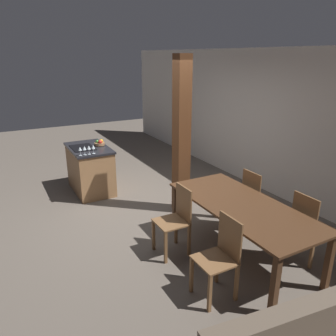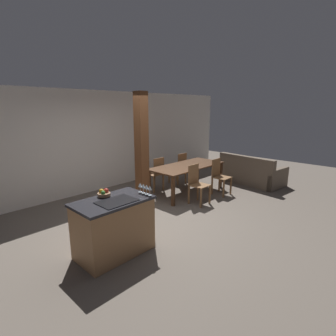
{
  "view_description": "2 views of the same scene",
  "coord_description": "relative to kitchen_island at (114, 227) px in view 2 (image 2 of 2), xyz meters",
  "views": [
    {
      "loc": [
        4.71,
        -2.02,
        2.56
      ],
      "look_at": [
        0.6,
        0.2,
        0.95
      ],
      "focal_mm": 35.0,
      "sensor_mm": 36.0,
      "label": 1
    },
    {
      "loc": [
        -3.49,
        -3.67,
        2.27
      ],
      "look_at": [
        0.6,
        0.2,
        0.95
      ],
      "focal_mm": 28.0,
      "sensor_mm": 36.0,
      "label": 2
    }
  ],
  "objects": [
    {
      "name": "ground_plane",
      "position": [
        1.35,
        0.48,
        -0.45
      ],
      "size": [
        16.0,
        16.0,
        0.0
      ],
      "primitive_type": "plane",
      "color": "#665B51"
    },
    {
      "name": "wall_back",
      "position": [
        1.35,
        3.09,
        0.9
      ],
      "size": [
        11.2,
        0.08,
        2.7
      ],
      "color": "silver",
      "rests_on": "ground_plane"
    },
    {
      "name": "kitchen_island",
      "position": [
        0.0,
        0.0,
        0.0
      ],
      "size": [
        1.17,
        0.7,
        0.9
      ],
      "color": "#9E7047",
      "rests_on": "ground_plane"
    },
    {
      "name": "fruit_bowl",
      "position": [
        -0.0,
        0.23,
        0.5
      ],
      "size": [
        0.2,
        0.2,
        0.11
      ],
      "color": "#99704C",
      "rests_on": "kitchen_island"
    },
    {
      "name": "wine_glass_near",
      "position": [
        0.51,
        -0.28,
        0.57
      ],
      "size": [
        0.06,
        0.06,
        0.16
      ],
      "color": "silver",
      "rests_on": "kitchen_island"
    },
    {
      "name": "wine_glass_middle",
      "position": [
        0.51,
        -0.2,
        0.57
      ],
      "size": [
        0.06,
        0.06,
        0.16
      ],
      "color": "silver",
      "rests_on": "kitchen_island"
    },
    {
      "name": "wine_glass_far",
      "position": [
        0.51,
        -0.12,
        0.57
      ],
      "size": [
        0.06,
        0.06,
        0.16
      ],
      "color": "silver",
      "rests_on": "kitchen_island"
    },
    {
      "name": "wine_glass_end",
      "position": [
        0.51,
        -0.05,
        0.57
      ],
      "size": [
        0.06,
        0.06,
        0.16
      ],
      "color": "silver",
      "rests_on": "kitchen_island"
    },
    {
      "name": "dining_table",
      "position": [
        3.16,
        1.12,
        0.22
      ],
      "size": [
        2.16,
        0.95,
        0.75
      ],
      "color": "#51331E",
      "rests_on": "ground_plane"
    },
    {
      "name": "dining_chair_near_left",
      "position": [
        2.67,
        0.41,
        0.05
      ],
      "size": [
        0.4,
        0.4,
        0.94
      ],
      "color": "brown",
      "rests_on": "ground_plane"
    },
    {
      "name": "dining_chair_near_right",
      "position": [
        3.64,
        0.41,
        0.05
      ],
      "size": [
        0.4,
        0.4,
        0.94
      ],
      "color": "brown",
      "rests_on": "ground_plane"
    },
    {
      "name": "dining_chair_far_left",
      "position": [
        2.67,
        1.82,
        0.05
      ],
      "size": [
        0.4,
        0.4,
        0.94
      ],
      "rotation": [
        0.0,
        0.0,
        3.14
      ],
      "color": "brown",
      "rests_on": "ground_plane"
    },
    {
      "name": "dining_chair_far_right",
      "position": [
        3.64,
        1.82,
        0.05
      ],
      "size": [
        0.4,
        0.4,
        0.94
      ],
      "rotation": [
        0.0,
        0.0,
        3.14
      ],
      "color": "brown",
      "rests_on": "ground_plane"
    },
    {
      "name": "couch",
      "position": [
        5.2,
        0.27,
        -0.16
      ],
      "size": [
        1.12,
        1.9,
        0.87
      ],
      "rotation": [
        0.0,
        0.0,
        1.45
      ],
      "color": "brown",
      "rests_on": "ground_plane"
    },
    {
      "name": "timber_post",
      "position": [
        1.58,
        1.13,
        0.85
      ],
      "size": [
        0.23,
        0.23,
        2.59
      ],
      "color": "brown",
      "rests_on": "ground_plane"
    }
  ]
}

